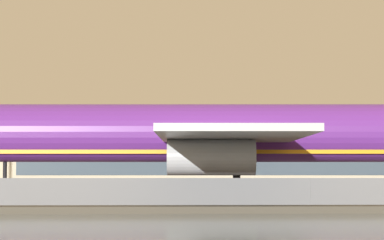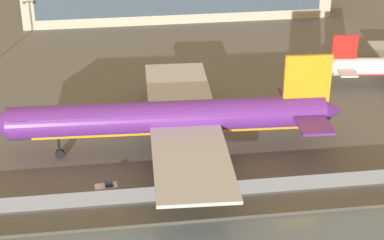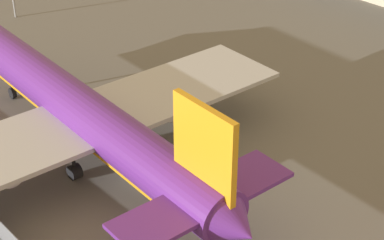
{
  "view_description": "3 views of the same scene",
  "coord_description": "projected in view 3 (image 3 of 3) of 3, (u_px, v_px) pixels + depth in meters",
  "views": [
    {
      "loc": [
        -11.82,
        -83.4,
        2.79
      ],
      "look_at": [
        -8.3,
        -4.42,
        7.38
      ],
      "focal_mm": 85.0,
      "sensor_mm": 36.0,
      "label": 1
    },
    {
      "loc": [
        -16.47,
        -91.62,
        50.46
      ],
      "look_at": [
        -3.86,
        -1.68,
        5.19
      ],
      "focal_mm": 60.0,
      "sensor_mm": 36.0,
      "label": 2
    },
    {
      "loc": [
        45.92,
        -33.38,
        40.71
      ],
      "look_at": [
        -1.67,
        9.11,
        2.63
      ],
      "focal_mm": 60.0,
      "sensor_mm": 36.0,
      "label": 3
    }
  ],
  "objects": [
    {
      "name": "cargo_jet_purple",
      "position": [
        80.0,
        111.0,
        69.18
      ],
      "size": [
        55.56,
        47.68,
        15.99
      ],
      "color": "#602889",
      "rests_on": "ground"
    },
    {
      "name": "perimeter_fence",
      "position": [
        3.0,
        232.0,
        59.6
      ],
      "size": [
        280.0,
        0.1,
        2.4
      ],
      "color": "slate",
      "rests_on": "ground"
    },
    {
      "name": "ground_plane",
      "position": [
        140.0,
        175.0,
        69.37
      ],
      "size": [
        500.0,
        500.0,
        0.0
      ],
      "primitive_type": "plane",
      "color": "#66635E"
    }
  ]
}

